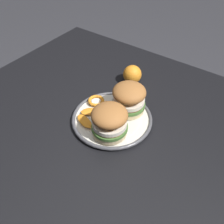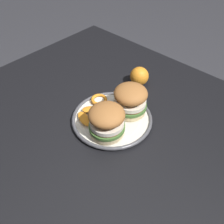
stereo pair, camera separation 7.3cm
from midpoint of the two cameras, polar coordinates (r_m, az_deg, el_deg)
dining_table at (r=0.87m, az=2.67°, el=-9.48°), size 1.22×1.02×0.78m
dinner_plate at (r=0.82m, az=2.55°, el=-1.65°), size 0.27×0.27×0.02m
sandwich_half_left at (r=0.81m, az=6.86°, el=2.84°), size 0.12×0.12×0.10m
sandwich_half_right at (r=0.73m, az=1.63°, el=-2.05°), size 0.12×0.12×0.10m
orange_peel_curled at (r=0.87m, az=-0.62°, el=2.82°), size 0.08×0.08×0.01m
orange_peel_strip_long at (r=0.84m, az=-2.43°, el=0.49°), size 0.07×0.07×0.01m
orange_peel_strip_short at (r=0.81m, az=-3.89°, el=-1.63°), size 0.08×0.05×0.01m
whole_orange at (r=0.97m, az=8.52°, el=8.12°), size 0.07×0.07×0.07m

